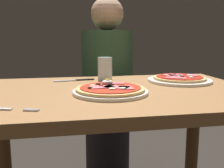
{
  "coord_description": "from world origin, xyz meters",
  "views": [
    {
      "loc": [
        -0.2,
        -1.03,
        0.95
      ],
      "look_at": [
        -0.02,
        -0.03,
        0.77
      ],
      "focal_mm": 43.05,
      "sensor_mm": 36.0,
      "label": 1
    }
  ],
  "objects": [
    {
      "name": "knife",
      "position": [
        -0.14,
        0.25,
        0.74
      ],
      "size": [
        0.2,
        0.05,
        0.01
      ],
      "color": "silver",
      "rests_on": "dining_table"
    },
    {
      "name": "dining_table",
      "position": [
        0.0,
        0.0,
        0.61
      ],
      "size": [
        1.14,
        0.73,
        0.74
      ],
      "color": "olive",
      "rests_on": "ground"
    },
    {
      "name": "diner_person",
      "position": [
        0.07,
        0.63,
        0.56
      ],
      "size": [
        0.32,
        0.32,
        1.18
      ],
      "rotation": [
        0.0,
        0.0,
        3.14
      ],
      "color": "black",
      "rests_on": "ground"
    },
    {
      "name": "pizza_across_left",
      "position": [
        0.34,
        0.14,
        0.75
      ],
      "size": [
        0.3,
        0.3,
        0.03
      ],
      "color": "white",
      "rests_on": "dining_table"
    },
    {
      "name": "pizza_foreground",
      "position": [
        -0.03,
        -0.06,
        0.75
      ],
      "size": [
        0.28,
        0.28,
        0.05
      ],
      "color": "white",
      "rests_on": "dining_table"
    },
    {
      "name": "water_glass_near",
      "position": [
        0.0,
        0.26,
        0.78
      ],
      "size": [
        0.07,
        0.07,
        0.11
      ],
      "color": "silver",
      "rests_on": "dining_table"
    },
    {
      "name": "fork",
      "position": [
        -0.36,
        -0.24,
        0.74
      ],
      "size": [
        0.15,
        0.06,
        0.0
      ],
      "color": "silver",
      "rests_on": "dining_table"
    }
  ]
}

